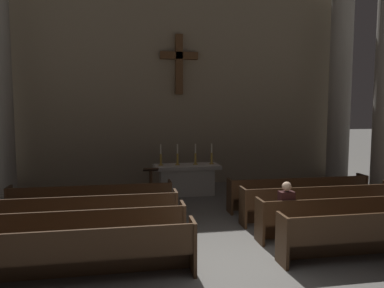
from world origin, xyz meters
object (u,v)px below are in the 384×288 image
candlestick_inner_right (195,158)px  candlestick_outer_right (212,157)px  lectern (151,187)px  pew_right_row_1 (381,234)px  pew_left_row_2 (82,231)px  candlestick_inner_left (177,158)px  pew_right_row_2 (346,217)px  pew_left_row_4 (92,202)px  pew_right_row_4 (298,193)px  column_right_third (340,85)px  pew_left_row_1 (73,254)px  altar (187,179)px  lone_worshipper (285,210)px  pew_right_row_3 (319,203)px  pew_left_row_3 (88,215)px  candlestick_outer_left (161,159)px

candlestick_inner_right → candlestick_outer_right: 0.55m
lectern → pew_right_row_1: bearing=-48.4°
pew_left_row_2 → candlestick_outer_right: candlestick_outer_right is taller
candlestick_inner_left → candlestick_inner_right: 0.60m
pew_left_row_2 → pew_right_row_2: same height
pew_left_row_4 → pew_right_row_4: (5.64, 0.00, 0.00)m
column_right_third → candlestick_inner_right: (-5.57, -0.68, -2.48)m
pew_right_row_2 → pew_right_row_4: size_ratio=1.00×
pew_left_row_1 → candlestick_inner_right: 6.62m
pew_left_row_2 → candlestick_inner_right: bearing=56.1°
pew_left_row_2 → column_right_third: size_ratio=0.53×
altar → lone_worshipper: bearing=-73.2°
pew_left_row_2 → column_right_third: column_right_third is taller
lectern → pew_right_row_3: bearing=-29.4°
pew_left_row_4 → pew_right_row_1: same height
pew_right_row_3 → lectern: 4.68m
pew_left_row_3 → lone_worshipper: 4.36m
pew_right_row_1 → pew_right_row_4: size_ratio=1.00×
pew_right_row_1 → candlestick_inner_left: bearing=118.3°
pew_left_row_2 → candlestick_inner_left: candlestick_inner_left is taller
pew_right_row_3 → candlestick_inner_left: (-3.12, 3.50, 0.75)m
pew_right_row_4 → pew_left_row_3: bearing=-168.5°
column_right_third → candlestick_outer_right: 5.64m
lone_worshipper → lectern: bearing=127.8°
pew_left_row_1 → lone_worshipper: 4.38m
candlestick_outer_left → pew_left_row_4: bearing=-130.0°
pew_left_row_4 → candlestick_outer_left: 3.16m
pew_left_row_3 → pew_right_row_2: (5.64, -1.15, 0.00)m
lone_worshipper → pew_right_row_2: bearing=-1.6°
pew_left_row_1 → candlestick_inner_left: size_ratio=5.91×
candlestick_inner_left → lone_worshipper: 4.93m
candlestick_inner_left → candlestick_outer_right: size_ratio=1.00×
candlestick_inner_left → candlestick_inner_right: size_ratio=1.00×
pew_right_row_2 → lone_worshipper: bearing=178.4°
pew_right_row_2 → pew_right_row_3: same height
pew_right_row_1 → candlestick_inner_left: candlestick_inner_left is taller
lone_worshipper → pew_right_row_4: bearing=57.5°
pew_right_row_2 → lectern: lectern is taller
pew_right_row_3 → candlestick_inner_right: (-2.52, 3.50, 0.75)m
pew_left_row_2 → candlestick_outer_right: bearing=51.7°
column_right_third → candlestick_outer_left: column_right_third is taller
pew_left_row_1 → pew_right_row_4: size_ratio=1.00×
pew_left_row_1 → pew_right_row_3: (5.64, 2.29, 0.00)m
pew_right_row_1 → pew_right_row_2: bearing=90.0°
pew_left_row_4 → altar: altar is taller
column_right_third → candlestick_inner_right: size_ratio=11.06×
pew_right_row_4 → candlestick_outer_right: (-1.97, 2.35, 0.75)m
pew_left_row_2 → pew_right_row_1: same height
pew_left_row_1 → candlestick_outer_right: bearing=57.6°
candlestick_inner_left → pew_left_row_2: bearing=-118.5°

